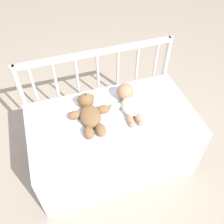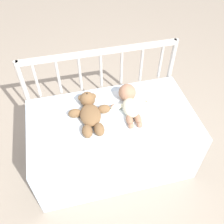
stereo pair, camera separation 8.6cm
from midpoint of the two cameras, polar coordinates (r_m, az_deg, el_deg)
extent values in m
plane|color=tan|center=(2.18, 1.22, -10.40)|extent=(12.00, 12.00, 0.00)
cube|color=silver|center=(1.97, 1.34, -6.46)|extent=(1.20, 0.68, 0.51)
cylinder|color=beige|center=(2.07, -17.03, 1.40)|extent=(0.04, 0.04, 0.84)
cylinder|color=beige|center=(2.24, 13.63, 6.50)|extent=(0.04, 0.04, 0.84)
cube|color=beige|center=(1.82, -1.31, 13.52)|extent=(1.16, 0.03, 0.04)
cylinder|color=beige|center=(1.90, -15.65, 6.86)|extent=(0.02, 0.02, 0.30)
cylinder|color=beige|center=(1.89, -10.84, 7.75)|extent=(0.02, 0.02, 0.30)
cylinder|color=beige|center=(1.90, -6.01, 8.58)|extent=(0.02, 0.02, 0.30)
cylinder|color=beige|center=(1.92, -1.22, 9.33)|extent=(0.02, 0.02, 0.30)
cylinder|color=beige|center=(1.95, 3.45, 10.01)|extent=(0.02, 0.02, 0.30)
cylinder|color=beige|center=(2.00, 7.96, 10.60)|extent=(0.02, 0.02, 0.30)
cylinder|color=beige|center=(2.06, 12.26, 11.10)|extent=(0.02, 0.02, 0.30)
cube|color=white|center=(1.79, 0.86, -0.76)|extent=(0.75, 0.47, 0.01)
ellipsoid|color=olive|center=(1.74, -3.55, -0.72)|extent=(0.15, 0.21, 0.08)
sphere|color=olive|center=(1.83, -4.28, 2.90)|extent=(0.11, 0.11, 0.11)
sphere|color=tan|center=(1.81, -4.34, 3.60)|extent=(0.05, 0.05, 0.05)
sphere|color=black|center=(1.79, -4.37, 4.05)|extent=(0.02, 0.02, 0.02)
sphere|color=olive|center=(1.84, -5.77, 3.18)|extent=(0.04, 0.04, 0.04)
sphere|color=olive|center=(1.84, -3.00, 3.58)|extent=(0.04, 0.04, 0.04)
ellipsoid|color=olive|center=(1.77, -7.12, -0.33)|extent=(0.09, 0.07, 0.06)
ellipsoid|color=olive|center=(1.79, -0.45, 0.66)|extent=(0.09, 0.07, 0.06)
ellipsoid|color=olive|center=(1.66, -4.18, -4.44)|extent=(0.07, 0.11, 0.07)
ellipsoid|color=olive|center=(1.66, -1.45, -4.02)|extent=(0.07, 0.11, 0.07)
ellipsoid|color=#EAEACC|center=(1.79, 5.72, 0.97)|extent=(0.13, 0.19, 0.08)
sphere|color=tan|center=(1.87, 4.82, 4.42)|extent=(0.13, 0.13, 0.13)
ellipsoid|color=#EAEACC|center=(1.82, 2.58, 1.19)|extent=(0.10, 0.05, 0.04)
ellipsoid|color=#EAEACC|center=(1.86, 8.07, 1.84)|extent=(0.10, 0.05, 0.04)
sphere|color=tan|center=(1.82, 1.63, 1.19)|extent=(0.04, 0.04, 0.04)
sphere|color=tan|center=(1.87, 8.92, 2.05)|extent=(0.04, 0.04, 0.04)
ellipsoid|color=tan|center=(1.74, 5.45, -1.89)|extent=(0.06, 0.10, 0.05)
ellipsoid|color=tan|center=(1.75, 7.38, -1.63)|extent=(0.06, 0.10, 0.05)
sphere|color=tan|center=(1.71, 5.82, -3.19)|extent=(0.04, 0.04, 0.04)
sphere|color=tan|center=(1.72, 7.78, -2.92)|extent=(0.04, 0.04, 0.04)
camera|label=1|loc=(0.04, -88.57, 1.55)|focal=40.00mm
camera|label=2|loc=(0.04, 91.43, -1.55)|focal=40.00mm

